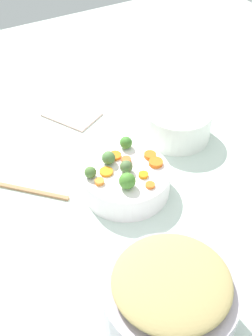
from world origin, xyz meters
TOP-DOWN VIEW (x-y plane):
  - tabletop at (0.00, 0.00)m, footprint 2.40×2.40m
  - serving_bowl_carrots at (-0.03, -0.02)m, footprint 0.24×0.24m
  - metal_pot at (0.36, -0.14)m, footprint 0.27×0.27m
  - stuffing_mound at (0.36, -0.14)m, footprint 0.23×0.23m
  - carrot_slice_0 at (-0.05, -0.07)m, footprint 0.05×0.05m
  - carrot_slice_1 at (-0.05, 0.07)m, footprint 0.04×0.04m
  - carrot_slice_2 at (-0.06, -0.00)m, footprint 0.03×0.03m
  - carrot_slice_3 at (-0.09, -0.02)m, footprint 0.04×0.04m
  - carrot_slice_4 at (-0.01, 0.06)m, footprint 0.05×0.05m
  - carrot_slice_5 at (0.01, 0.01)m, footprint 0.04×0.04m
  - carrot_slice_6 at (0.05, 0.01)m, footprint 0.03×0.03m
  - carrot_slice_7 at (-0.02, -0.10)m, footprint 0.03×0.03m
  - brussels_sprout_0 at (-0.03, -0.02)m, footprint 0.03×0.03m
  - brussels_sprout_1 at (0.03, -0.05)m, footprint 0.04×0.04m
  - brussels_sprout_2 at (-0.08, -0.04)m, footprint 0.04×0.04m
  - brussels_sprout_3 at (-0.06, -0.11)m, footprint 0.03×0.03m
  - brussels_sprout_4 at (-0.11, 0.03)m, footprint 0.04×0.04m
  - casserole_dish at (-0.16, 0.24)m, footprint 0.21×0.21m
  - dish_towel at (-0.43, 0.00)m, footprint 0.21×0.19m

SIDE VIEW (x-z plane):
  - tabletop at x=0.00m, z-range 0.00..0.02m
  - dish_towel at x=-0.43m, z-range 0.02..0.03m
  - serving_bowl_carrots at x=-0.03m, z-range 0.02..0.09m
  - casserole_dish at x=-0.16m, z-range 0.02..0.12m
  - metal_pot at x=0.36m, z-range 0.02..0.15m
  - carrot_slice_0 at x=-0.05m, z-range 0.09..0.10m
  - carrot_slice_6 at x=0.05m, z-range 0.09..0.10m
  - carrot_slice_3 at x=-0.09m, z-range 0.09..0.10m
  - carrot_slice_5 at x=0.01m, z-range 0.09..0.10m
  - carrot_slice_7 at x=-0.02m, z-range 0.09..0.10m
  - carrot_slice_1 at x=-0.05m, z-range 0.09..0.10m
  - carrot_slice_2 at x=-0.06m, z-range 0.09..0.10m
  - carrot_slice_4 at x=-0.01m, z-range 0.09..0.10m
  - brussels_sprout_3 at x=-0.06m, z-range 0.09..0.12m
  - brussels_sprout_0 at x=-0.03m, z-range 0.09..0.13m
  - brussels_sprout_4 at x=-0.11m, z-range 0.09..0.13m
  - brussels_sprout_2 at x=-0.08m, z-range 0.09..0.13m
  - brussels_sprout_1 at x=0.03m, z-range 0.09..0.14m
  - stuffing_mound at x=0.36m, z-range 0.15..0.19m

